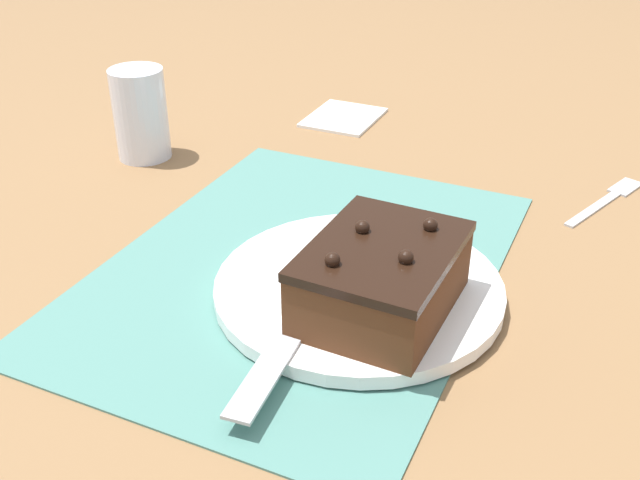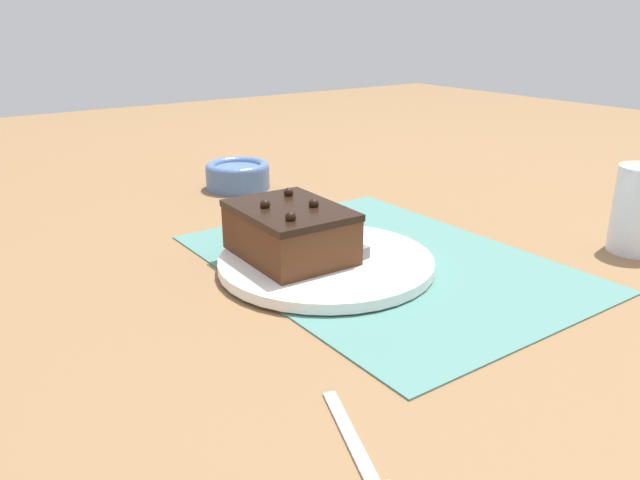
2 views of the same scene
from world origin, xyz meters
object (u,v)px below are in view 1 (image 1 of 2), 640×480
object	(u,v)px
drinking_glass	(140,114)
cake_plate	(359,288)
chocolate_cake	(382,277)
dessert_fork	(609,197)
serving_knife	(313,295)

from	to	relation	value
drinking_glass	cake_plate	bearing A→B (deg)	63.72
chocolate_cake	drinking_glass	bearing A→B (deg)	-117.91
dessert_fork	serving_knife	bearing A→B (deg)	-100.93
chocolate_cake	serving_knife	bearing A→B (deg)	-76.73
cake_plate	serving_knife	distance (m)	0.05
chocolate_cake	drinking_glass	distance (m)	0.43
serving_knife	dessert_fork	world-z (taller)	serving_knife
serving_knife	drinking_glass	size ratio (longest dim) A/B	2.08
chocolate_cake	drinking_glass	xyz separation A→B (m)	(-0.20, -0.38, 0.01)
drinking_glass	dessert_fork	distance (m)	0.55
chocolate_cake	serving_knife	size ratio (longest dim) A/B	0.64
chocolate_cake	dessert_fork	xyz separation A→B (m)	(-0.32, 0.15, -0.04)
chocolate_cake	dessert_fork	distance (m)	0.35
dessert_fork	chocolate_cake	bearing A→B (deg)	-94.38
serving_knife	cake_plate	bearing A→B (deg)	-125.26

